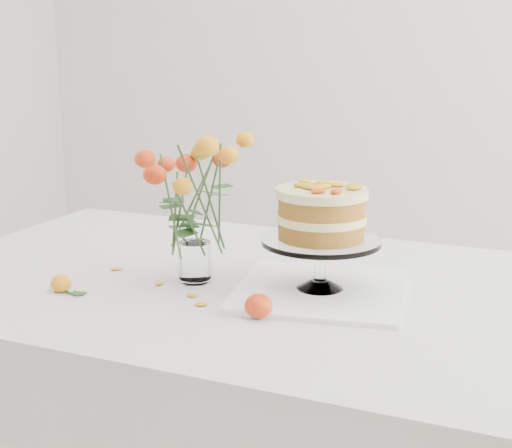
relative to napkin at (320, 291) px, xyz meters
The scene contains 10 objects.
table 0.23m from the napkin, behind, with size 1.43×0.93×0.76m.
napkin is the anchor object (origin of this frame).
cake_stand 0.15m from the napkin, 90.00° to the right, with size 0.24×0.24×0.22m.
rose_vase 0.34m from the napkin, behind, with size 0.27×0.27×0.35m.
loose_rose_near 0.53m from the napkin, 158.08° to the right, with size 0.07×0.04×0.04m.
loose_rose_far 0.18m from the napkin, 109.85° to the right, with size 0.09×0.05×0.05m.
stray_petal_a 0.34m from the napkin, 166.44° to the right, with size 0.03×0.02×0.00m, color #DF9F0E.
stray_petal_b 0.26m from the napkin, 152.53° to the right, with size 0.03×0.02×0.00m, color #DF9F0E.
stray_petal_c 0.25m from the napkin, 139.97° to the right, with size 0.03×0.02×0.00m, color #DF9F0E.
stray_petal_d 0.47m from the napkin, behind, with size 0.03×0.02×0.00m, color #DF9F0E.
Camera 1 is at (0.63, -1.34, 1.24)m, focal length 50.00 mm.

